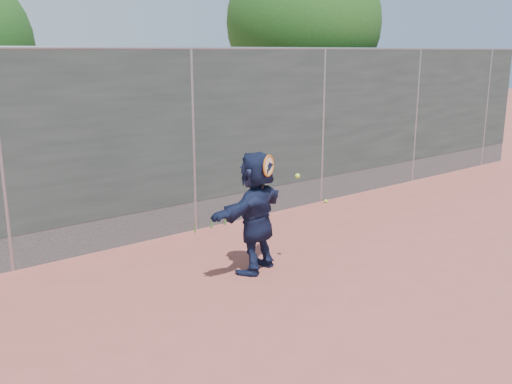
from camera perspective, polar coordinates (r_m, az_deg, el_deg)
ground at (r=7.28m, az=9.29°, el=-10.27°), size 80.00×80.00×0.00m
player at (r=7.74m, az=0.00°, el=-2.00°), size 1.63×1.00×1.67m
ball_ground at (r=11.50m, az=7.00°, el=-0.91°), size 0.07×0.07×0.07m
fence at (r=9.43m, az=-6.31°, el=5.46°), size 20.00×0.06×3.03m
swing_action at (r=7.50m, az=1.54°, el=2.39°), size 0.65×0.17×0.51m
tree_right at (r=14.02m, az=5.18°, el=16.06°), size 3.78×3.60×5.39m
weed_clump at (r=9.81m, az=-4.27°, el=-2.84°), size 0.68×0.07×0.30m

